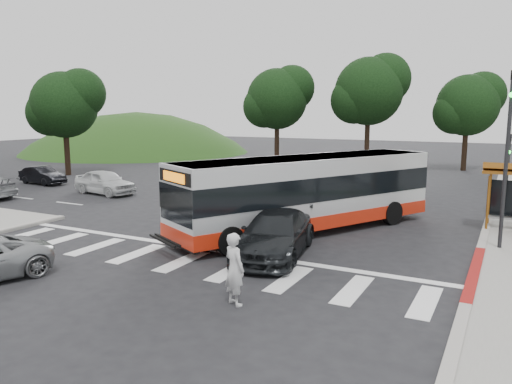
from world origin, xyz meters
The scene contains 16 objects.
ground centered at (0.00, 0.00, 0.00)m, with size 140.00×140.00×0.00m, color black.
curb_east centered at (9.00, 8.00, 0.07)m, with size 0.30×40.00×0.15m, color #9E9991.
curb_east_red centered at (9.00, -2.00, 0.08)m, with size 0.32×6.00×0.15m, color maroon.
hillside_nw centered at (-32.00, 30.00, 0.00)m, with size 44.00×44.00×10.00m, color #1D4315.
crosswalk_ladder centered at (0.00, -5.00, 0.01)m, with size 18.00×2.60×0.01m, color silver.
traffic_signal_ne_tall centered at (9.60, 1.49, 3.88)m, with size 0.18×0.37×6.50m.
traffic_signal_ne_short centered at (9.60, 8.49, 2.48)m, with size 0.18×0.37×4.00m.
tree_north_a centered at (-1.92, 26.07, 6.92)m, with size 6.60×6.15×10.17m.
tree_north_b centered at (6.07, 28.06, 5.66)m, with size 5.72×5.33×8.43m.
tree_north_c centered at (-9.92, 24.06, 6.29)m, with size 6.16×5.74×9.30m.
tree_west_a centered at (-21.93, 10.06, 5.66)m, with size 5.72×5.33×8.43m.
transit_bus centered at (2.17, 1.11, 1.59)m, with size 2.67×12.33×3.18m, color silver, non-canonical shape.
pedestrian centered at (3.51, -7.50, 0.98)m, with size 0.71×0.47×1.96m, color silver.
dark_sedan centered at (2.50, -2.86, 0.77)m, with size 2.16×5.32×1.54m, color black.
west_car_white centered at (-12.56, 4.35, 0.75)m, with size 1.77×4.41×1.50m, color silver.
west_car_black centered at (-19.56, 5.50, 0.63)m, with size 1.32×3.80×1.25m, color black.
Camera 1 is at (9.83, -18.45, 5.09)m, focal length 35.00 mm.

